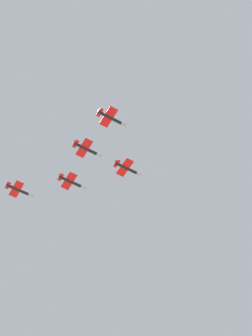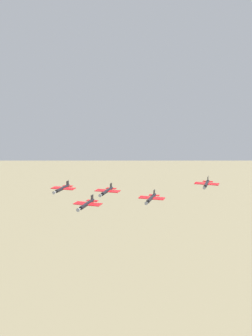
% 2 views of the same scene
% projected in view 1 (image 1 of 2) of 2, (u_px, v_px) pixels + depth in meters
% --- Properties ---
extents(jet_lead, '(9.79, 7.76, 2.14)m').
position_uv_depth(jet_lead, '(127.00, 168.00, 155.60)').
color(jet_lead, black).
extents(jet_port_inner, '(9.79, 7.76, 2.14)m').
position_uv_depth(jet_port_inner, '(71.00, 182.00, 157.82)').
color(jet_port_inner, black).
extents(jet_starboard_inner, '(9.79, 7.76, 2.14)m').
position_uv_depth(jet_starboard_inner, '(110.00, 118.00, 145.02)').
color(jet_starboard_inner, black).
extents(jet_port_outer, '(9.79, 7.76, 2.14)m').
position_uv_depth(jet_port_outer, '(86.00, 149.00, 151.28)').
color(jet_port_outer, black).
extents(jet_starboard_outer, '(9.79, 7.76, 2.14)m').
position_uv_depth(jet_starboard_outer, '(18.00, 190.00, 162.45)').
color(jet_starboard_outer, black).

